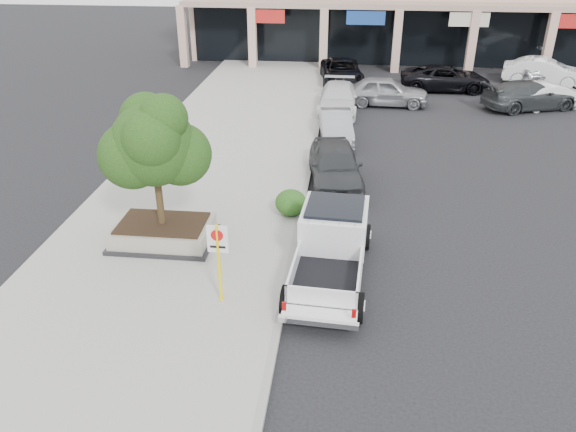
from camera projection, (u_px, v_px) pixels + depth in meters
The scene contains 18 objects.
ground at pixel (341, 293), 15.72m from camera, with size 120.00×120.00×0.00m, color black.
sidewalk at pixel (201, 191), 21.51m from camera, with size 8.00×52.00×0.15m, color gray.
curb at pixel (304, 196), 21.13m from camera, with size 0.20×52.00×0.15m, color gray.
planter at pixel (163, 232), 17.85m from camera, with size 3.20×2.20×0.68m.
planter_tree at pixel (159, 143), 16.61m from camera, with size 2.90×2.55×4.00m.
no_parking_sign at pixel (218, 253), 14.48m from camera, with size 0.55×0.09×2.30m.
hedge at pixel (291, 203), 19.41m from camera, with size 1.10×0.99×0.94m, color #1B4112.
pickup_truck at pixel (331, 250), 16.03m from camera, with size 2.15×5.80×1.82m, color white, non-canonical shape.
curb_car_a at pixel (335, 165), 21.94m from camera, with size 1.93×4.79×1.63m, color #2C2F31.
curb_car_b at pixel (336, 126), 26.62m from camera, with size 1.43×4.10×1.35m, color gray.
curb_car_c at pixel (338, 99), 30.59m from camera, with size 2.07×5.09×1.48m, color silver.
curb_car_d at pixel (341, 72), 36.14m from camera, with size 2.50×5.42×1.51m, color black.
lot_car_a at pixel (386, 91), 31.70m from camera, with size 1.92×4.76×1.62m, color #94969B.
lot_car_b at pixel (550, 95), 31.31m from camera, with size 1.49×4.27×1.41m, color white.
lot_car_c at pixel (530, 95), 31.07m from camera, with size 2.17×5.33×1.55m, color #313436.
lot_car_d at pixel (445, 78), 34.63m from camera, with size 2.50×5.43×1.51m, color black.
lot_car_e at pixel (555, 72), 35.92m from camera, with size 1.80×4.47×1.52m, color #97999F.
lot_car_f at pixel (544, 72), 35.84m from camera, with size 1.74×5.00×1.65m, color white.
Camera 1 is at (-0.04, -13.04, 9.16)m, focal length 35.00 mm.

